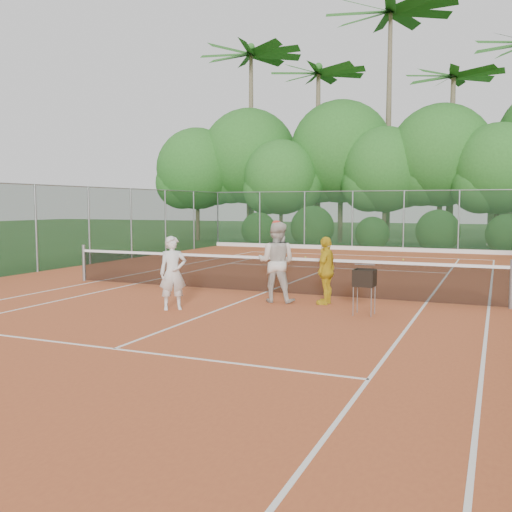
% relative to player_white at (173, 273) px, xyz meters
% --- Properties ---
extents(ground, '(120.00, 120.00, 0.00)m').
position_rel_player_white_xyz_m(ground, '(0.94, 3.04, -0.83)').
color(ground, '#1F4418').
rests_on(ground, ground).
extents(clay_court, '(18.00, 36.00, 0.02)m').
position_rel_player_white_xyz_m(clay_court, '(0.94, 3.04, -0.82)').
color(clay_court, '#B35229').
rests_on(clay_court, ground).
extents(tennis_net, '(11.97, 0.10, 1.10)m').
position_rel_player_white_xyz_m(tennis_net, '(0.94, 3.04, -0.30)').
color(tennis_net, gray).
rests_on(tennis_net, clay_court).
extents(player_white, '(0.71, 0.68, 1.63)m').
position_rel_player_white_xyz_m(player_white, '(0.00, 0.00, 0.00)').
color(player_white, silver).
rests_on(player_white, clay_court).
extents(player_center_grp, '(0.98, 0.79, 1.94)m').
position_rel_player_white_xyz_m(player_center_grp, '(1.74, 1.84, 0.15)').
color(player_center_grp, beige).
rests_on(player_center_grp, clay_court).
extents(player_yellow, '(0.44, 0.94, 1.58)m').
position_rel_player_white_xyz_m(player_yellow, '(2.91, 2.01, -0.03)').
color(player_yellow, gold).
rests_on(player_yellow, clay_court).
extents(ball_hopper, '(0.42, 0.42, 0.97)m').
position_rel_player_white_xyz_m(ball_hopper, '(4.02, 1.05, -0.05)').
color(ball_hopper, gray).
rests_on(ball_hopper, clay_court).
extents(stray_ball_a, '(0.07, 0.07, 0.07)m').
position_rel_player_white_xyz_m(stray_ball_a, '(-1.16, 12.87, -0.78)').
color(stray_ball_a, '#C2DC33').
rests_on(stray_ball_a, clay_court).
extents(stray_ball_b, '(0.07, 0.07, 0.07)m').
position_rel_player_white_xyz_m(stray_ball_b, '(2.96, 13.38, -0.78)').
color(stray_ball_b, gold).
rests_on(stray_ball_b, clay_court).
extents(stray_ball_c, '(0.07, 0.07, 0.07)m').
position_rel_player_white_xyz_m(stray_ball_c, '(2.56, 12.28, -0.78)').
color(stray_ball_c, yellow).
rests_on(stray_ball_c, clay_court).
extents(court_markings, '(11.03, 23.83, 0.01)m').
position_rel_player_white_xyz_m(court_markings, '(0.94, 3.04, -0.81)').
color(court_markings, white).
rests_on(court_markings, clay_court).
extents(fence_back, '(18.07, 0.07, 3.00)m').
position_rel_player_white_xyz_m(fence_back, '(0.94, 18.04, 0.69)').
color(fence_back, '#19381E').
rests_on(fence_back, clay_court).
extents(tropical_treeline, '(32.10, 8.49, 15.03)m').
position_rel_player_white_xyz_m(tropical_treeline, '(2.37, 23.26, 4.28)').
color(tropical_treeline, brown).
rests_on(tropical_treeline, ground).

